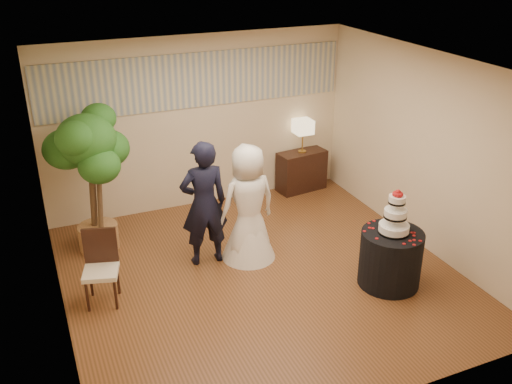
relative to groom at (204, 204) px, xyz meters
name	(u,v)px	position (x,y,z in m)	size (l,w,h in m)	color
floor	(261,276)	(0.55, -0.66, -0.89)	(5.00, 5.00, 0.00)	brown
ceiling	(262,67)	(0.55, -0.66, 1.91)	(5.00, 5.00, 0.00)	white
wall_back	(199,123)	(0.55, 1.84, 0.51)	(5.00, 0.06, 2.80)	beige
wall_front	(377,285)	(0.55, -3.16, 0.51)	(5.00, 0.06, 2.80)	beige
wall_left	(50,216)	(-1.95, -0.66, 0.51)	(0.06, 5.00, 2.80)	beige
wall_right	(425,152)	(3.05, -0.66, 0.51)	(0.06, 5.00, 2.80)	beige
mural_border	(197,80)	(0.55, 1.82, 1.21)	(4.90, 0.02, 0.85)	#ABAD9F
groom	(204,204)	(0.00, 0.00, 0.00)	(0.65, 0.42, 1.77)	black
bride	(248,203)	(0.59, -0.12, -0.05)	(0.82, 0.76, 1.67)	white
cake_table	(390,258)	(2.01, -1.47, -0.51)	(0.79, 0.79, 0.75)	black
wedding_cake	(396,212)	(2.01, -1.47, 0.16)	(0.39, 0.39, 0.60)	white
console	(301,171)	(2.34, 1.64, -0.53)	(0.85, 0.38, 0.71)	black
table_lamp	(303,136)	(2.34, 1.64, 0.12)	(0.30, 0.30, 0.58)	#CBB686
ficus_tree	(91,181)	(-1.31, 0.95, 0.18)	(1.01, 1.01, 2.12)	#28631F
side_chair	(101,270)	(-1.48, -0.43, -0.42)	(0.43, 0.45, 0.94)	black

